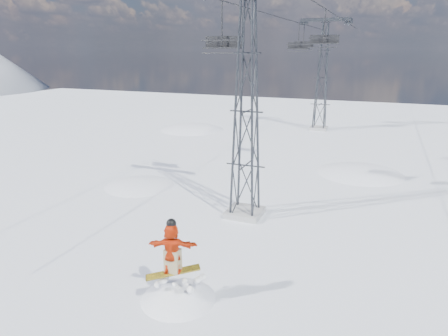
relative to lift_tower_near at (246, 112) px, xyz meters
The scene contains 9 objects.
ground 9.72m from the lift_tower_near, 95.71° to the right, with size 120.00×120.00×0.00m, color white.
snow_terrain 20.81m from the lift_tower_near, 112.81° to the left, with size 39.00×37.00×22.00m.
lift_tower_near is the anchor object (origin of this frame).
lift_tower_far 25.00m from the lift_tower_near, 90.00° to the left, with size 5.20×1.80×11.43m.
haul_cables 12.70m from the lift_tower_near, 90.00° to the left, with size 4.46×51.00×0.06m.
lift_chair_near 4.59m from the lift_tower_near, 132.70° to the left, with size 2.15×0.62×2.66m.
lift_chair_mid 9.99m from the lift_tower_near, 76.40° to the left, with size 1.89×0.54×2.35m.
lift_chair_far 23.03m from the lift_tower_near, 95.54° to the left, with size 2.18×0.63×2.71m.
lift_chair_extra 25.57m from the lift_tower_near, 94.98° to the left, with size 2.04×0.59×2.53m.
Camera 1 is at (6.95, -10.53, 8.45)m, focal length 32.00 mm.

